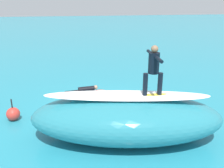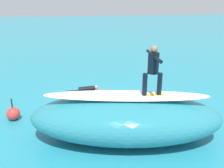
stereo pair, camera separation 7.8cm
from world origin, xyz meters
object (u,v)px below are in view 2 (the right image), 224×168
(surfer_riding, at_px, (153,67))
(surfboard_paddling, at_px, (87,92))
(surfboard_riding, at_px, (152,96))
(surfer_paddling, at_px, (84,90))
(buoy_marker, at_px, (13,114))

(surfer_riding, height_order, surfboard_paddling, surfer_riding)
(surfer_riding, relative_size, surfboard_paddling, 0.80)
(surfboard_riding, xyz_separation_m, surfer_paddling, (2.15, -4.97, -1.50))
(surfboard_paddling, distance_m, surfer_paddling, 0.22)
(surfboard_riding, height_order, buoy_marker, surfboard_riding)
(surfboard_paddling, bearing_deg, surfer_riding, -76.56)
(surfer_paddling, distance_m, buoy_marker, 4.08)
(surfer_paddling, bearing_deg, buoy_marker, -148.13)
(surfboard_riding, relative_size, surfboard_paddling, 0.95)
(surfer_paddling, height_order, buoy_marker, buoy_marker)
(surfboard_paddling, height_order, surfer_paddling, surfer_paddling)
(surfboard_riding, relative_size, buoy_marker, 2.11)
(surfboard_riding, bearing_deg, buoy_marker, -21.49)
(surfboard_riding, height_order, surfer_paddling, surfboard_riding)
(surfboard_riding, height_order, surfboard_paddling, surfboard_riding)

